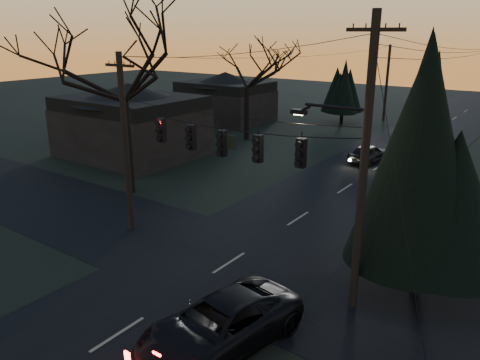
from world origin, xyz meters
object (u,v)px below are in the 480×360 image
Objects in this scene: suv_near at (221,324)px; evergreen_right at (427,163)px; utility_pole_right at (352,306)px; sedan_oncoming_b at (409,133)px; utility_pole_far_l at (383,121)px; utility_pole_left at (132,230)px; sedan_oncoming_a at (369,154)px; bare_tree_left at (122,62)px.

evergreen_right is at bearing 74.05° from suv_near.
utility_pole_right is 28.36m from sedan_oncoming_b.
utility_pole_right is 37.79m from utility_pole_far_l.
utility_pole_left is at bearing -166.96° from evergreen_right.
utility_pole_left is at bearing -90.00° from utility_pole_far_l.
suv_near is at bearing 108.37° from sedan_oncoming_a.
utility_pole_right reaches higher than utility_pole_far_l.
bare_tree_left is (-4.32, 3.86, 7.72)m from utility_pole_left.
bare_tree_left is at bearing 176.97° from evergreen_right.
utility_pole_far_l is (0.00, 36.00, 0.00)m from utility_pole_left.
utility_pole_left is 19.24m from sedan_oncoming_a.
utility_pole_right is 5.18m from suv_near.
utility_pole_right is at bearing 117.72° from sedan_oncoming_a.
utility_pole_left is 10.14m from suv_near.
utility_pole_right is at bearing -13.70° from bare_tree_left.
bare_tree_left is 2.72× the size of sedan_oncoming_a.
evergreen_right is at bearing 124.82° from sedan_oncoming_a.
sedan_oncoming_a is (-7.80, 15.63, -4.13)m from evergreen_right.
utility_pole_far_l is 1.95× the size of sedan_oncoming_b.
utility_pole_right is 5.79m from evergreen_right.
utility_pole_left reaches higher than utility_pole_far_l.
utility_pole_far_l is at bearing 82.35° from bare_tree_left.
utility_pole_left is at bearing 82.70° from sedan_oncoming_b.
bare_tree_left is at bearing 66.10° from sedan_oncoming_a.
utility_pole_right is at bearing -112.95° from evergreen_right.
suv_near is at bearing -118.57° from utility_pole_right.
utility_pole_right reaches higher than suv_near.
suv_near is (-2.45, -4.50, 0.77)m from utility_pole_right.
utility_pole_far_l is at bearing 111.10° from evergreen_right.
utility_pole_right is 11.50m from utility_pole_left.
sedan_oncoming_a is (9.27, 14.72, -7.03)m from bare_tree_left.
sedan_oncoming_a is at bearing 109.41° from utility_pole_right.
suv_near is at bearing -26.43° from utility_pole_left.
suv_near is 23.44m from sedan_oncoming_a.
bare_tree_left is 2.00× the size of suv_near.
sedan_oncoming_b is at bearing 79.35° from utility_pole_left.
sedan_oncoming_b is (9.52, 23.79, -7.04)m from bare_tree_left.
bare_tree_left reaches higher than evergreen_right.
utility_pole_right is 2.47× the size of sedan_oncoming_a.
utility_pole_left is 1.54× the size of suv_near.
bare_tree_left is at bearing -97.65° from utility_pole_far_l.
suv_near is (-3.70, -7.45, -4.05)m from evergreen_right.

